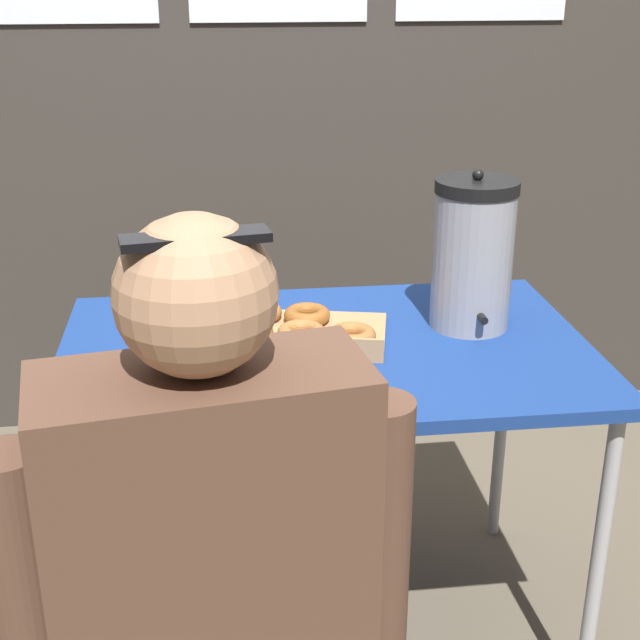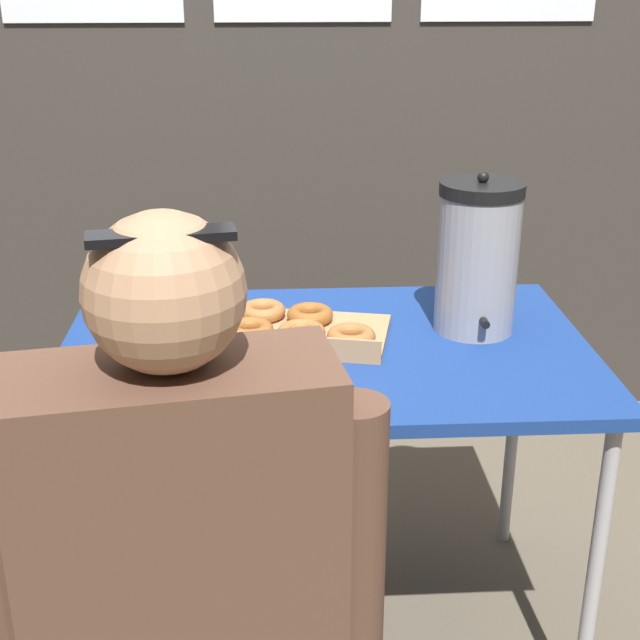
# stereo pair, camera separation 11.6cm
# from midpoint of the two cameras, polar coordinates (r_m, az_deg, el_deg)

# --- Properties ---
(ground_plane) EXTENTS (12.00, 12.00, 0.00)m
(ground_plane) POSITION_cam_midpoint_polar(r_m,az_deg,el_deg) (2.33, -1.19, -18.83)
(ground_plane) COLOR brown
(back_wall) EXTENTS (6.00, 0.11, 2.74)m
(back_wall) POSITION_cam_midpoint_polar(r_m,az_deg,el_deg) (2.94, -3.93, 19.00)
(back_wall) COLOR #38332D
(back_wall) RESTS_ON ground
(folding_table) EXTENTS (1.14, 0.73, 0.75)m
(folding_table) POSITION_cam_midpoint_polar(r_m,az_deg,el_deg) (1.94, -1.35, -3.18)
(folding_table) COLOR navy
(folding_table) RESTS_ON ground
(donut_box) EXTENTS (0.40, 0.31, 0.05)m
(donut_box) POSITION_cam_midpoint_polar(r_m,az_deg,el_deg) (1.95, -3.11, -0.64)
(donut_box) COLOR tan
(donut_box) RESTS_ON folding_table
(coffee_urn) EXTENTS (0.18, 0.21, 0.36)m
(coffee_urn) POSITION_cam_midpoint_polar(r_m,az_deg,el_deg) (1.99, 8.11, 4.17)
(coffee_urn) COLOR #939399
(coffee_urn) RESTS_ON folding_table
(cell_phone) EXTENTS (0.13, 0.17, 0.01)m
(cell_phone) POSITION_cam_midpoint_polar(r_m,az_deg,el_deg) (1.77, -12.83, -4.18)
(cell_phone) COLOR #2D334C
(cell_phone) RESTS_ON folding_table
(person_seated) EXTENTS (0.63, 0.31, 1.22)m
(person_seated) POSITION_cam_midpoint_polar(r_m,az_deg,el_deg) (1.46, -9.19, -18.59)
(person_seated) COLOR #33332D
(person_seated) RESTS_ON ground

